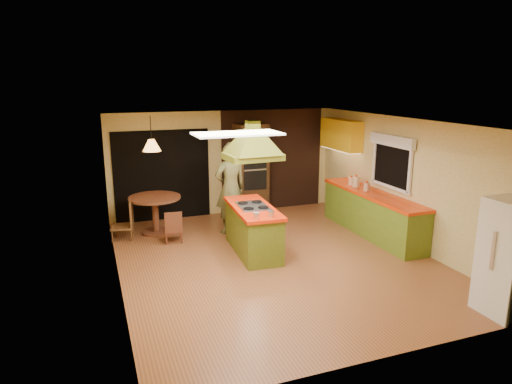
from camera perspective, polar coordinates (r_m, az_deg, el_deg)
name	(u,v)px	position (r m, az deg, el deg)	size (l,w,h in m)	color
ground	(276,260)	(8.46, 2.46, -8.45)	(6.50, 6.50, 0.00)	#995932
room_walls	(276,194)	(8.07, 2.55, -0.21)	(5.50, 6.50, 6.50)	beige
ceiling_plane	(277,123)	(7.86, 2.65, 8.67)	(6.50, 6.50, 0.00)	silver
brick_panel	(272,160)	(11.46, 2.07, 4.02)	(2.64, 0.03, 2.50)	#381E14
nook_opening	(162,176)	(10.77, -11.61, 2.02)	(2.20, 0.03, 2.10)	black
right_counter	(372,213)	(9.94, 14.29, -2.62)	(0.62, 3.05, 0.92)	olive
upper_cabinets	(341,134)	(11.03, 10.57, 7.09)	(0.34, 1.40, 0.70)	yellow
window_right	(392,153)	(9.64, 16.63, 4.71)	(0.12, 1.35, 1.06)	black
fluor_panel	(237,134)	(6.36, -2.33, 7.29)	(1.20, 0.60, 0.03)	white
kitchen_island	(253,229)	(8.66, -0.39, -4.65)	(0.84, 1.84, 0.92)	#5F6F1B
range_hood	(253,134)	(8.27, -0.41, 7.22)	(1.02, 0.76, 0.79)	olive
man	(231,188)	(9.65, -3.21, 0.49)	(0.71, 0.47, 1.96)	brown
refrigerator	(512,258)	(7.26, 29.31, -7.16)	(0.68, 0.64, 1.66)	white
wall_oven	(251,170)	(10.99, -0.63, 2.81)	(0.75, 0.63, 2.20)	#412915
dining_table	(155,207)	(9.91, -12.50, -1.90)	(1.09, 1.09, 0.81)	brown
chair_left	(122,220)	(9.80, -16.42, -3.35)	(0.44, 0.44, 0.81)	brown
chair_near	(173,226)	(9.40, -10.35, -4.19)	(0.36, 0.36, 0.67)	brown
pendant_lamp	(152,145)	(9.64, -12.91, 5.71)	(0.37, 0.37, 0.24)	#FF9E3F
canister_large	(356,182)	(10.24, 12.40, 1.28)	(0.16, 0.16, 0.23)	beige
canister_medium	(351,181)	(10.41, 11.81, 1.35)	(0.12, 0.12, 0.17)	#FFEECD
canister_small	(366,187)	(9.92, 13.64, 0.63)	(0.13, 0.13, 0.17)	beige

